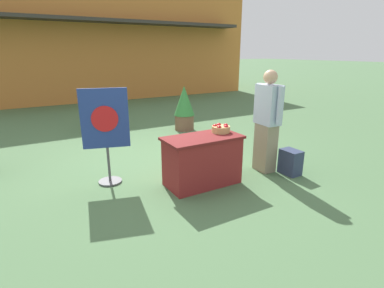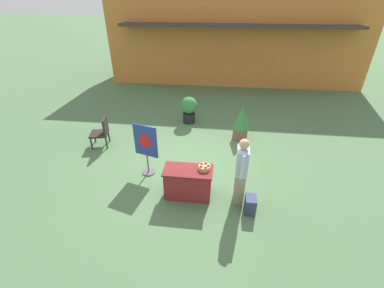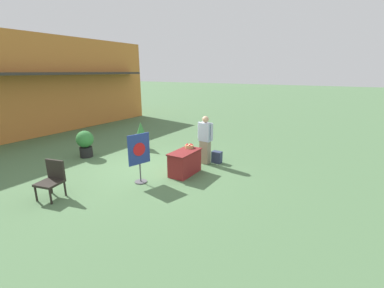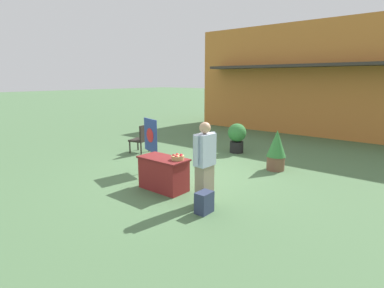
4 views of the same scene
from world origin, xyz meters
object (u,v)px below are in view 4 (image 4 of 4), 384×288
(person_visitor, at_px, (205,163))
(poster_board, at_px, (151,142))
(patio_chair, at_px, (142,138))
(potted_plant_far_left, at_px, (276,149))
(backpack, at_px, (204,202))
(apple_basket, at_px, (178,157))
(potted_plant_near_right, at_px, (237,136))
(display_table, at_px, (164,173))

(person_visitor, relative_size, poster_board, 1.15)
(patio_chair, height_order, potted_plant_far_left, potted_plant_far_left)
(backpack, bearing_deg, apple_basket, 156.46)
(potted_plant_far_left, bearing_deg, poster_board, -138.42)
(potted_plant_near_right, bearing_deg, potted_plant_far_left, -29.49)
(display_table, height_order, patio_chair, patio_chair)
(person_visitor, distance_m, patio_chair, 4.84)
(poster_board, bearing_deg, apple_basket, 82.96)
(apple_basket, xyz_separation_m, poster_board, (-1.62, 0.70, 0.02))
(person_visitor, distance_m, potted_plant_far_left, 3.17)
(patio_chair, distance_m, potted_plant_far_left, 4.60)
(apple_basket, bearing_deg, potted_plant_near_right, 102.59)
(backpack, relative_size, patio_chair, 0.43)
(poster_board, xyz_separation_m, patio_chair, (-1.87, 1.31, -0.31))
(patio_chair, xyz_separation_m, potted_plant_far_left, (4.49, 1.02, 0.06))
(apple_basket, xyz_separation_m, person_visitor, (0.85, -0.13, 0.05))
(person_visitor, xyz_separation_m, backpack, (0.26, -0.35, -0.66))
(person_visitor, height_order, backpack, person_visitor)
(apple_basket, height_order, patio_chair, patio_chair)
(backpack, distance_m, potted_plant_near_right, 5.03)
(person_visitor, bearing_deg, poster_board, -15.73)
(potted_plant_near_right, bearing_deg, patio_chair, -140.64)
(potted_plant_near_right, bearing_deg, display_table, -82.70)
(display_table, relative_size, potted_plant_far_left, 1.03)
(apple_basket, height_order, potted_plant_far_left, potted_plant_far_left)
(apple_basket, xyz_separation_m, backpack, (1.10, -0.48, -0.61))
(backpack, bearing_deg, display_table, 164.56)
(apple_basket, bearing_deg, poster_board, 156.61)
(patio_chair, distance_m, potted_plant_near_right, 3.32)
(poster_board, bearing_deg, patio_chair, -108.67)
(person_visitor, xyz_separation_m, poster_board, (-2.46, 0.83, -0.03))
(patio_chair, bearing_deg, apple_basket, 136.68)
(apple_basket, distance_m, person_visitor, 0.86)
(potted_plant_near_right, bearing_deg, person_visitor, -67.41)
(patio_chair, bearing_deg, potted_plant_far_left, 179.39)
(backpack, distance_m, patio_chair, 5.23)
(potted_plant_near_right, xyz_separation_m, potted_plant_far_left, (1.92, -1.09, 0.01))
(person_visitor, height_order, potted_plant_far_left, person_visitor)
(apple_basket, relative_size, potted_plant_far_left, 0.25)
(backpack, distance_m, poster_board, 3.03)
(patio_chair, bearing_deg, potted_plant_near_right, -154.00)
(display_table, relative_size, apple_basket, 4.12)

